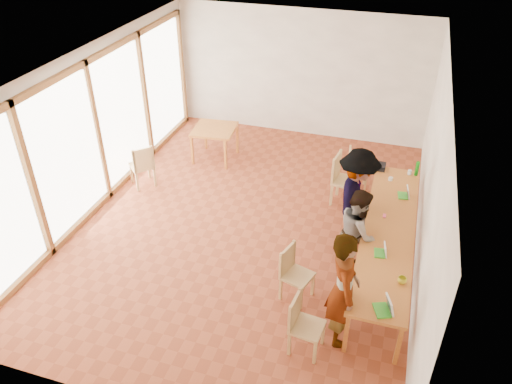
# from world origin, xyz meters

# --- Properties ---
(ground) EXTENTS (8.00, 8.00, 0.00)m
(ground) POSITION_xyz_m (0.00, 0.00, 0.00)
(ground) COLOR brown
(ground) RESTS_ON ground
(wall_back) EXTENTS (6.00, 0.10, 3.00)m
(wall_back) POSITION_xyz_m (0.00, 4.00, 1.50)
(wall_back) COLOR #F0E5CF
(wall_back) RESTS_ON ground
(wall_front) EXTENTS (6.00, 0.10, 3.00)m
(wall_front) POSITION_xyz_m (0.00, -4.00, 1.50)
(wall_front) COLOR #F0E5CF
(wall_front) RESTS_ON ground
(wall_right) EXTENTS (0.10, 8.00, 3.00)m
(wall_right) POSITION_xyz_m (3.00, 0.00, 1.50)
(wall_right) COLOR #F0E5CF
(wall_right) RESTS_ON ground
(window_wall) EXTENTS (0.10, 8.00, 3.00)m
(window_wall) POSITION_xyz_m (-2.96, 0.00, 1.50)
(window_wall) COLOR white
(window_wall) RESTS_ON ground
(ceiling) EXTENTS (6.00, 8.00, 0.04)m
(ceiling) POSITION_xyz_m (0.00, 0.00, 3.02)
(ceiling) COLOR white
(ceiling) RESTS_ON wall_back
(communal_table) EXTENTS (0.80, 4.00, 0.75)m
(communal_table) POSITION_xyz_m (2.50, -0.47, 0.70)
(communal_table) COLOR #BF792A
(communal_table) RESTS_ON ground
(side_table) EXTENTS (0.90, 0.90, 0.75)m
(side_table) POSITION_xyz_m (-1.48, 2.12, 0.67)
(side_table) COLOR #BF792A
(side_table) RESTS_ON ground
(chair_near) EXTENTS (0.46, 0.46, 0.48)m
(chair_near) POSITION_xyz_m (1.56, -2.52, 0.55)
(chair_near) COLOR tan
(chair_near) RESTS_ON ground
(chair_mid) EXTENTS (0.52, 0.52, 0.48)m
(chair_mid) POSITION_xyz_m (1.21, -1.57, 0.55)
(chair_mid) COLOR tan
(chair_mid) RESTS_ON ground
(chair_far) EXTENTS (0.54, 0.54, 0.55)m
(chair_far) POSITION_xyz_m (1.48, 1.21, 0.63)
(chair_far) COLOR tan
(chair_far) RESTS_ON ground
(chair_empty) EXTENTS (0.46, 0.46, 0.47)m
(chair_empty) POSITION_xyz_m (1.64, 1.79, 0.54)
(chair_empty) COLOR tan
(chair_empty) RESTS_ON ground
(chair_spare) EXTENTS (0.62, 0.62, 0.50)m
(chair_spare) POSITION_xyz_m (-2.43, 0.56, 0.57)
(chair_spare) COLOR tan
(chair_spare) RESTS_ON ground
(person_near) EXTENTS (0.59, 0.75, 1.79)m
(person_near) POSITION_xyz_m (2.03, -2.17, 0.89)
(person_near) COLOR gray
(person_near) RESTS_ON ground
(person_mid) EXTENTS (0.70, 0.83, 1.53)m
(person_mid) POSITION_xyz_m (2.04, -0.71, 0.77)
(person_mid) COLOR gray
(person_mid) RESTS_ON ground
(person_far) EXTENTS (0.71, 1.19, 1.81)m
(person_far) POSITION_xyz_m (1.89, 0.01, 0.91)
(person_far) COLOR gray
(person_far) RESTS_ON ground
(laptop_near) EXTENTS (0.30, 0.32, 0.22)m
(laptop_near) POSITION_xyz_m (2.60, -2.25, 0.81)
(laptop_near) COLOR green
(laptop_near) RESTS_ON communal_table
(laptop_mid) EXTENTS (0.21, 0.23, 0.18)m
(laptop_mid) POSITION_xyz_m (2.45, -1.11, 0.80)
(laptop_mid) COLOR green
(laptop_mid) RESTS_ON communal_table
(laptop_far) EXTENTS (0.22, 0.25, 0.19)m
(laptop_far) POSITION_xyz_m (2.69, 0.58, 0.80)
(laptop_far) COLOR green
(laptop_far) RESTS_ON communal_table
(yellow_mug) EXTENTS (0.15, 0.15, 0.10)m
(yellow_mug) POSITION_xyz_m (2.77, -1.66, 0.80)
(yellow_mug) COLOR gold
(yellow_mug) RESTS_ON communal_table
(green_bottle) EXTENTS (0.07, 0.07, 0.28)m
(green_bottle) POSITION_xyz_m (2.84, 1.38, 0.89)
(green_bottle) COLOR #107210
(green_bottle) RESTS_ON communal_table
(clear_glass) EXTENTS (0.07, 0.07, 0.09)m
(clear_glass) POSITION_xyz_m (2.72, 1.37, 0.80)
(clear_glass) COLOR silver
(clear_glass) RESTS_ON communal_table
(condiment_cup) EXTENTS (0.08, 0.08, 0.06)m
(condiment_cup) POSITION_xyz_m (2.40, 1.05, 0.78)
(condiment_cup) COLOR white
(condiment_cup) RESTS_ON communal_table
(pink_phone) EXTENTS (0.05, 0.10, 0.01)m
(pink_phone) POSITION_xyz_m (2.40, -0.13, 0.76)
(pink_phone) COLOR #F94F7B
(pink_phone) RESTS_ON communal_table
(black_pouch) EXTENTS (0.16, 0.26, 0.09)m
(black_pouch) POSITION_xyz_m (2.19, 1.43, 0.80)
(black_pouch) COLOR black
(black_pouch) RESTS_ON communal_table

